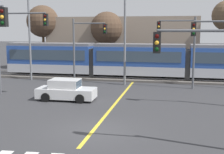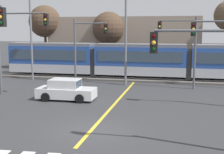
% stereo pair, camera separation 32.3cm
% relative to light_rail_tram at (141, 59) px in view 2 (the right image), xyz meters
% --- Properties ---
extents(ground_plane, '(200.00, 200.00, 0.00)m').
position_rel_light_rail_tram_xyz_m(ground_plane, '(-0.38, -16.63, -2.05)').
color(ground_plane, '#333335').
extents(track_bed, '(120.00, 4.00, 0.18)m').
position_rel_light_rail_tram_xyz_m(track_bed, '(-0.38, 0.01, -1.96)').
color(track_bed, '#56514C').
rests_on(track_bed, ground).
extents(rail_near, '(120.00, 0.08, 0.10)m').
position_rel_light_rail_tram_xyz_m(rail_near, '(-0.38, -0.71, -1.82)').
color(rail_near, '#939399').
rests_on(rail_near, track_bed).
extents(rail_far, '(120.00, 0.08, 0.10)m').
position_rel_light_rail_tram_xyz_m(rail_far, '(-0.38, 0.73, -1.82)').
color(rail_far, '#939399').
rests_on(rail_far, track_bed).
extents(light_rail_tram, '(28.00, 2.64, 3.43)m').
position_rel_light_rail_tram_xyz_m(light_rail_tram, '(0.00, 0.00, 0.00)').
color(light_rail_tram, '#B7BAC1').
rests_on(light_rail_tram, track_bed).
extents(lane_centre_line, '(0.20, 17.13, 0.01)m').
position_rel_light_rail_tram_xyz_m(lane_centre_line, '(-0.38, -10.56, -2.04)').
color(lane_centre_line, gold).
rests_on(lane_centre_line, ground).
extents(sedan_crossing, '(4.23, 1.97, 1.52)m').
position_rel_light_rail_tram_xyz_m(sedan_crossing, '(-4.09, -10.35, -1.35)').
color(sedan_crossing, silver).
rests_on(sedan_crossing, ground).
extents(traffic_light_far_right, '(3.25, 0.38, 6.11)m').
position_rel_light_rail_tram_xyz_m(traffic_light_far_right, '(4.06, -4.16, 2.01)').
color(traffic_light_far_right, '#515459').
rests_on(traffic_light_far_right, ground).
extents(traffic_light_mid_left, '(4.25, 0.38, 6.80)m').
position_rel_light_rail_tram_xyz_m(traffic_light_mid_left, '(-8.51, -9.54, 2.41)').
color(traffic_light_mid_left, '#515459').
rests_on(traffic_light_mid_left, ground).
extents(traffic_light_near_right, '(3.75, 0.38, 5.58)m').
position_rel_light_rail_tram_xyz_m(traffic_light_near_right, '(5.03, -18.02, 1.62)').
color(traffic_light_near_right, '#515459').
rests_on(traffic_light_near_right, ground).
extents(traffic_light_far_left, '(3.25, 0.38, 6.04)m').
position_rel_light_rail_tram_xyz_m(traffic_light_far_left, '(-4.72, -3.41, 1.91)').
color(traffic_light_far_left, '#515459').
rests_on(traffic_light_far_left, ground).
extents(street_lamp_west, '(2.57, 0.28, 8.98)m').
position_rel_light_rail_tram_xyz_m(street_lamp_west, '(-10.42, -2.52, 3.08)').
color(street_lamp_west, slate).
rests_on(street_lamp_west, ground).
extents(street_lamp_centre, '(2.50, 0.28, 8.83)m').
position_rel_light_rail_tram_xyz_m(street_lamp_centre, '(-0.71, -3.37, 2.99)').
color(street_lamp_centre, slate).
rests_on(street_lamp_centre, ground).
extents(bare_tree_far_west, '(3.99, 3.99, 8.02)m').
position_rel_light_rail_tram_xyz_m(bare_tree_far_west, '(-12.91, 5.74, 3.95)').
color(bare_tree_far_west, brown).
rests_on(bare_tree_far_west, ground).
extents(bare_tree_west, '(3.92, 3.92, 7.14)m').
position_rel_light_rail_tram_xyz_m(bare_tree_west, '(-4.60, 5.55, 3.12)').
color(bare_tree_west, brown).
rests_on(bare_tree_west, ground).
extents(building_backdrop_far, '(18.61, 6.00, 6.54)m').
position_rel_light_rail_tram_xyz_m(building_backdrop_far, '(-3.07, 8.28, 1.22)').
color(building_backdrop_far, gray).
rests_on(building_backdrop_far, ground).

